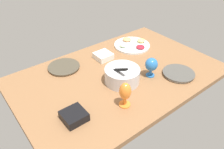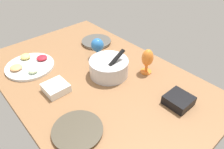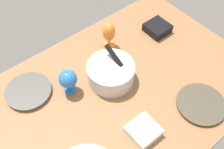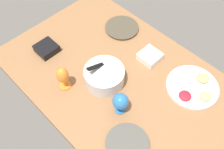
{
  "view_description": "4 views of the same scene",
  "coord_description": "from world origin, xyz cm",
  "px_view_note": "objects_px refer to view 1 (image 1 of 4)",
  "views": [
    {
      "loc": [
        92.83,
        109.38,
        101.08
      ],
      "look_at": [
        8.34,
        1.8,
        3.74
      ],
      "focal_mm": 35.67,
      "sensor_mm": 36.0,
      "label": 1
    },
    {
      "loc": [
        90.61,
        -64.2,
        86.11
      ],
      "look_at": [
        10.07,
        7.36,
        3.74
      ],
      "focal_mm": 33.35,
      "sensor_mm": 36.0,
      "label": 2
    },
    {
      "loc": [
        -50.71,
        -59.83,
        119.75
      ],
      "look_at": [
        5.32,
        9.08,
        3.74
      ],
      "focal_mm": 42.47,
      "sensor_mm": 36.0,
      "label": 3
    },
    {
      "loc": [
        -65.0,
        71.21,
        138.11
      ],
      "look_at": [
        3.0,
        3.96,
        3.74
      ],
      "focal_mm": 40.56,
      "sensor_mm": 36.0,
      "label": 4
    }
  ],
  "objects_px": {
    "dinner_plate_right": "(64,67)",
    "square_bowl_white": "(103,56)",
    "fruit_platter": "(132,45)",
    "hurricane_glass_blue": "(151,65)",
    "mixing_bowl": "(122,75)",
    "hurricane_glass_orange": "(125,92)",
    "square_bowl_black": "(74,116)",
    "dinner_plate_left": "(179,74)"
  },
  "relations": [
    {
      "from": "mixing_bowl",
      "to": "fruit_platter",
      "type": "bearing_deg",
      "value": -140.07
    },
    {
      "from": "dinner_plate_left",
      "to": "square_bowl_white",
      "type": "height_order",
      "value": "square_bowl_white"
    },
    {
      "from": "dinner_plate_left",
      "to": "fruit_platter",
      "type": "relative_size",
      "value": 0.73
    },
    {
      "from": "fruit_platter",
      "to": "square_bowl_white",
      "type": "distance_m",
      "value": 0.35
    },
    {
      "from": "square_bowl_white",
      "to": "dinner_plate_right",
      "type": "bearing_deg",
      "value": -12.39
    },
    {
      "from": "hurricane_glass_blue",
      "to": "square_bowl_black",
      "type": "bearing_deg",
      "value": 2.74
    },
    {
      "from": "fruit_platter",
      "to": "hurricane_glass_blue",
      "type": "distance_m",
      "value": 0.5
    },
    {
      "from": "mixing_bowl",
      "to": "square_bowl_black",
      "type": "xyz_separation_m",
      "value": [
        0.48,
        0.11,
        -0.03
      ]
    },
    {
      "from": "dinner_plate_right",
      "to": "fruit_platter",
      "type": "height_order",
      "value": "fruit_platter"
    },
    {
      "from": "square_bowl_black",
      "to": "dinner_plate_right",
      "type": "bearing_deg",
      "value": -112.0
    },
    {
      "from": "dinner_plate_left",
      "to": "hurricane_glass_orange",
      "type": "xyz_separation_m",
      "value": [
        0.55,
        -0.0,
        0.1
      ]
    },
    {
      "from": "dinner_plate_left",
      "to": "fruit_platter",
      "type": "bearing_deg",
      "value": -93.67
    },
    {
      "from": "dinner_plate_right",
      "to": "mixing_bowl",
      "type": "relative_size",
      "value": 0.99
    },
    {
      "from": "dinner_plate_left",
      "to": "dinner_plate_right",
      "type": "distance_m",
      "value": 0.92
    },
    {
      "from": "hurricane_glass_orange",
      "to": "dinner_plate_right",
      "type": "bearing_deg",
      "value": -80.66
    },
    {
      "from": "dinner_plate_left",
      "to": "hurricane_glass_blue",
      "type": "bearing_deg",
      "value": -35.35
    },
    {
      "from": "fruit_platter",
      "to": "hurricane_glass_blue",
      "type": "bearing_deg",
      "value": 63.9
    },
    {
      "from": "hurricane_glass_blue",
      "to": "mixing_bowl",
      "type": "bearing_deg",
      "value": -19.67
    },
    {
      "from": "mixing_bowl",
      "to": "hurricane_glass_orange",
      "type": "bearing_deg",
      "value": 53.7
    },
    {
      "from": "dinner_plate_left",
      "to": "hurricane_glass_blue",
      "type": "distance_m",
      "value": 0.24
    },
    {
      "from": "dinner_plate_right",
      "to": "square_bowl_white",
      "type": "relative_size",
      "value": 1.87
    },
    {
      "from": "hurricane_glass_blue",
      "to": "fruit_platter",
      "type": "bearing_deg",
      "value": -116.1
    },
    {
      "from": "hurricane_glass_blue",
      "to": "square_bowl_black",
      "type": "height_order",
      "value": "hurricane_glass_blue"
    },
    {
      "from": "dinner_plate_left",
      "to": "dinner_plate_right",
      "type": "xyz_separation_m",
      "value": [
        0.66,
        -0.64,
        -0.0
      ]
    },
    {
      "from": "dinner_plate_left",
      "to": "dinner_plate_right",
      "type": "relative_size",
      "value": 0.96
    },
    {
      "from": "hurricane_glass_orange",
      "to": "hurricane_glass_blue",
      "type": "bearing_deg",
      "value": -161.06
    },
    {
      "from": "mixing_bowl",
      "to": "hurricane_glass_blue",
      "type": "relative_size",
      "value": 1.68
    },
    {
      "from": "fruit_platter",
      "to": "hurricane_glass_blue",
      "type": "height_order",
      "value": "hurricane_glass_blue"
    },
    {
      "from": "dinner_plate_right",
      "to": "square_bowl_white",
      "type": "bearing_deg",
      "value": 167.61
    },
    {
      "from": "dinner_plate_right",
      "to": "hurricane_glass_blue",
      "type": "height_order",
      "value": "hurricane_glass_blue"
    },
    {
      "from": "fruit_platter",
      "to": "hurricane_glass_orange",
      "type": "bearing_deg",
      "value": 44.18
    },
    {
      "from": "dinner_plate_right",
      "to": "fruit_platter",
      "type": "distance_m",
      "value": 0.7
    },
    {
      "from": "dinner_plate_right",
      "to": "fruit_platter",
      "type": "relative_size",
      "value": 0.76
    },
    {
      "from": "dinner_plate_right",
      "to": "mixing_bowl",
      "type": "xyz_separation_m",
      "value": [
        -0.26,
        0.43,
        0.05
      ]
    },
    {
      "from": "hurricane_glass_orange",
      "to": "square_bowl_white",
      "type": "distance_m",
      "value": 0.61
    },
    {
      "from": "dinner_plate_left",
      "to": "square_bowl_black",
      "type": "bearing_deg",
      "value": -6.22
    },
    {
      "from": "hurricane_glass_orange",
      "to": "square_bowl_white",
      "type": "relative_size",
      "value": 1.3
    },
    {
      "from": "dinner_plate_left",
      "to": "dinner_plate_right",
      "type": "height_order",
      "value": "dinner_plate_left"
    },
    {
      "from": "square_bowl_white",
      "to": "square_bowl_black",
      "type": "relative_size",
      "value": 0.98
    },
    {
      "from": "mixing_bowl",
      "to": "fruit_platter",
      "type": "xyz_separation_m",
      "value": [
        -0.44,
        -0.37,
        -0.05
      ]
    },
    {
      "from": "fruit_platter",
      "to": "square_bowl_white",
      "type": "xyz_separation_m",
      "value": [
        0.35,
        0.01,
        0.01
      ]
    },
    {
      "from": "hurricane_glass_orange",
      "to": "square_bowl_black",
      "type": "xyz_separation_m",
      "value": [
        0.32,
        -0.09,
        -0.08
      ]
    }
  ]
}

